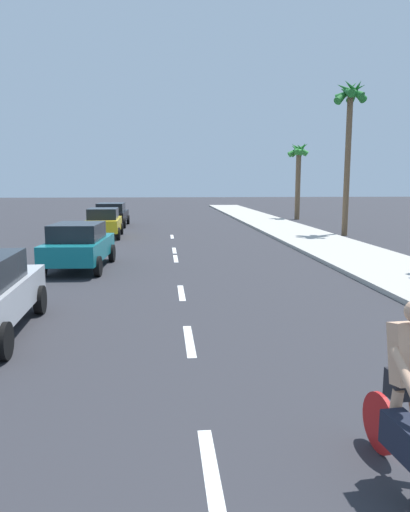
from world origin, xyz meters
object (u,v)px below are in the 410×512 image
(cyclist, at_px, (409,403))
(palm_tree_far, at_px, (350,111))
(palm_tree_distant, at_px, (299,159))
(parked_car_yellow, at_px, (104,222))
(parked_car_black, at_px, (112,214))
(parked_car_teal, at_px, (79,244))

(cyclist, xyz_separation_m, palm_tree_far, (7.71, 21.48, 5.87))
(palm_tree_far, distance_m, palm_tree_distant, 12.00)
(cyclist, bearing_deg, parked_car_yellow, -80.45)
(parked_car_black, distance_m, palm_tree_far, 16.29)
(cyclist, bearing_deg, parked_car_teal, -71.69)
(cyclist, bearing_deg, palm_tree_distant, -108.75)
(parked_car_black, relative_size, palm_tree_far, 0.54)
(parked_car_teal, bearing_deg, palm_tree_far, 38.58)
(parked_car_teal, bearing_deg, parked_car_yellow, 94.87)
(parked_car_teal, distance_m, palm_tree_distant, 25.36)
(palm_tree_far, bearing_deg, parked_car_black, 152.73)
(parked_car_teal, relative_size, palm_tree_distant, 0.68)
(parked_car_teal, bearing_deg, palm_tree_distant, 60.14)
(cyclist, bearing_deg, parked_car_black, -83.13)
(palm_tree_far, height_order, palm_tree_distant, palm_tree_far)
(cyclist, height_order, palm_tree_distant, palm_tree_distant)
(parked_car_yellow, height_order, parked_car_black, same)
(parked_car_yellow, relative_size, palm_tree_far, 0.48)
(parked_car_black, height_order, palm_tree_distant, palm_tree_distant)
(parked_car_black, relative_size, palm_tree_distant, 0.75)
(parked_car_black, bearing_deg, parked_car_teal, -87.48)
(palm_tree_distant, bearing_deg, parked_car_yellow, -140.30)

